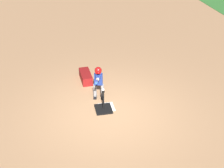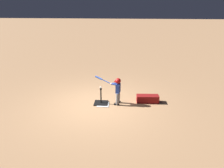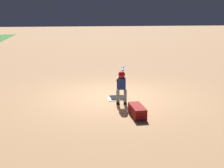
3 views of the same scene
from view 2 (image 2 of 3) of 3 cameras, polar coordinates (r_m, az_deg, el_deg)
name	(u,v)px [view 2 (image 2 of 3)]	position (r m, az deg, el deg)	size (l,w,h in m)	color
ground_plane	(95,105)	(8.21, -4.48, -5.50)	(90.00, 90.00, 0.00)	#AD7F56
home_plate	(103,104)	(8.22, -2.36, -5.37)	(0.44, 0.44, 0.02)	white
batting_tee	(101,102)	(8.29, -2.88, -4.70)	(0.51, 0.46, 0.62)	black
batter_child	(117,88)	(8.04, 1.30, -1.01)	(0.98, 0.39, 1.04)	gray
baseball	(101,87)	(8.05, -2.95, -0.91)	(0.07, 0.07, 0.07)	white
equipment_bag	(148,99)	(8.47, 9.28, -3.82)	(0.84, 0.32, 0.28)	maroon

